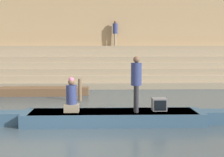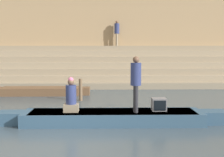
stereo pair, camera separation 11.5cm
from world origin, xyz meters
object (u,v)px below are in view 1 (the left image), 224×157
person_standing (136,80)px  person_on_steps (115,31)px  person_rowing (71,98)px  mooring_post (80,90)px  rowboat_main (113,117)px  moored_boat_shore (39,91)px  tv_set (159,104)px

person_standing → person_on_steps: 12.02m
person_rowing → person_on_steps: bearing=97.3°
person_rowing → mooring_post: bearing=106.7°
rowboat_main → mooring_post: mooring_post is taller
rowboat_main → person_standing: (0.70, -0.12, 1.17)m
person_on_steps → moored_boat_shore: bearing=170.3°
tv_set → mooring_post: size_ratio=0.46×
rowboat_main → moored_boat_shore: rowboat_main is taller
person_rowing → person_on_steps: (1.83, 11.76, 2.59)m
person_rowing → tv_set: size_ratio=2.40×
rowboat_main → person_rowing: 1.42m
person_rowing → person_on_steps: size_ratio=0.64×
rowboat_main → tv_set: tv_set is taller
person_rowing → person_on_steps: person_on_steps is taller
person_rowing → moored_boat_shore: size_ratio=0.22×
person_rowing → person_standing: bearing=13.6°
tv_set → mooring_post: (-2.77, 4.09, -0.10)m
person_on_steps → person_standing: bearing=-154.2°
person_standing → person_on_steps: size_ratio=1.01×
moored_boat_shore → person_rowing: bearing=-70.3°
moored_boat_shore → rowboat_main: bearing=-60.1°
person_standing → rowboat_main: bearing=157.3°
rowboat_main → mooring_post: 4.39m
person_standing → person_rowing: 2.06m
person_standing → person_on_steps: person_on_steps is taller
moored_boat_shore → person_on_steps: (4.02, 5.81, 3.22)m
tv_set → mooring_post: bearing=122.8°
person_standing → moored_boat_shore: person_standing is taller
tv_set → moored_boat_shore: tv_set is taller
person_rowing → mooring_post: 4.23m
mooring_post → rowboat_main: bearing=-72.4°
tv_set → person_on_steps: 12.01m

